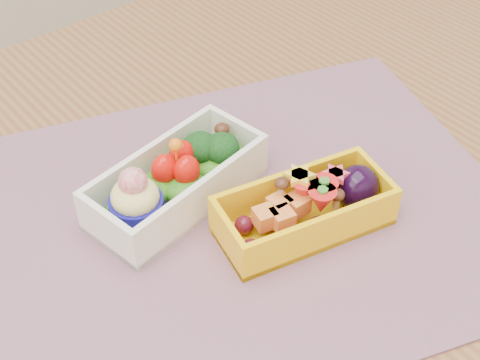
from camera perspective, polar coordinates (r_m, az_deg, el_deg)
table at (r=0.75m, az=-3.49°, el=-8.09°), size 1.20×0.80×0.75m
placemat at (r=0.67m, az=-0.23°, el=-2.93°), size 0.63×0.56×0.00m
bento_white at (r=0.67m, az=-5.33°, el=-0.11°), size 0.19×0.11×0.08m
bento_yellow at (r=0.64m, az=5.64°, el=-2.32°), size 0.18×0.11×0.05m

